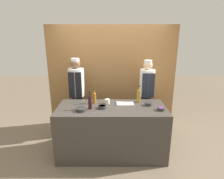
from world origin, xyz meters
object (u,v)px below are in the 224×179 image
Objects in this scene: cutting_board at (125,104)px; sauce_bowl_red at (102,107)px; chef_left at (77,94)px; sauce_bowl_brown at (81,109)px; bottle_vinegar at (139,96)px; sauce_bowl_purple at (161,109)px; bottle_amber at (95,98)px; cup_cream at (108,101)px; sauce_bowl_green at (149,104)px; bottle_wine at (90,102)px; chef_right at (147,95)px.

sauce_bowl_red is at bearing -154.76° from cutting_board.
sauce_bowl_brown is at bearing -75.60° from chef_left.
cutting_board is 0.96× the size of bottle_vinegar.
sauce_bowl_purple is (1.36, 0.04, -0.00)m from sauce_bowl_brown.
bottle_amber is 0.85m from bottle_vinegar.
sauce_bowl_green is at bearing -7.70° from cup_cream.
bottle_wine is 0.40m from cup_cream.
bottle_amber reaches higher than sauce_bowl_red.
sauce_bowl_brown reaches higher than sauce_bowl_red.
sauce_bowl_red is 0.32m from bottle_amber.
cutting_board is at bearing -30.53° from chef_left.
chef_left is at bearing -180.00° from chef_right.
sauce_bowl_green is at bearing 8.74° from bottle_wine.
chef_left is at bearing 114.98° from bottle_wine.
sauce_bowl_green is 0.26m from bottle_vinegar.
chef_left is at bearing 140.69° from cup_cream.
sauce_bowl_brown is 0.50× the size of bottle_wine.
sauce_bowl_green is at bearing 12.38° from sauce_bowl_brown.
sauce_bowl_green is 1.06m from bottle_wine.
sauce_bowl_brown is at bearing -160.57° from sauce_bowl_red.
bottle_wine is 1.00× the size of bottle_vinegar.
bottle_amber is at bearing 63.74° from sauce_bowl_brown.
sauce_bowl_brown is at bearing -145.08° from bottle_wine.
bottle_amber is at bearing 163.40° from sauce_bowl_purple.
bottle_vinegar is at bearing 3.58° from bottle_amber.
sauce_bowl_green is 0.38× the size of bottle_vinegar.
sauce_bowl_red is 0.45× the size of bottle_wine.
bottle_vinegar is (1.03, 0.44, 0.10)m from sauce_bowl_brown.
chef_right reaches higher than bottle_amber.
cutting_board is 0.59m from bottle_amber.
sauce_bowl_green is at bearing -48.56° from bottle_vinegar.
sauce_bowl_brown is 0.44m from bottle_amber.
cutting_board is 0.31m from bottle_vinegar.
sauce_bowl_green is 1.36× the size of cup_cream.
cup_cream reaches higher than sauce_bowl_purple.
sauce_bowl_green is (1.19, 0.26, 0.00)m from sauce_bowl_brown.
sauce_bowl_brown is at bearing -157.05° from bottle_vinegar.
bottle_vinegar reaches higher than sauce_bowl_brown.
bottle_vinegar reaches higher than sauce_bowl_red.
bottle_vinegar is at bearing 7.14° from cup_cream.
bottle_amber reaches higher than sauce_bowl_green.
chef_right reaches higher than sauce_bowl_brown.
cutting_board is (-0.42, 0.06, -0.02)m from sauce_bowl_green.
sauce_bowl_brown is 1.11× the size of sauce_bowl_red.
bottle_wine is (0.14, 0.10, 0.10)m from sauce_bowl_brown.
bottle_wine is at bearing -65.02° from chef_left.
bottle_wine is at bearing -173.59° from sauce_bowl_red.
chef_left is (-1.42, 0.65, -0.03)m from sauce_bowl_green.
bottle_wine is at bearing -171.26° from sauce_bowl_green.
bottle_wine is 0.90m from chef_left.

